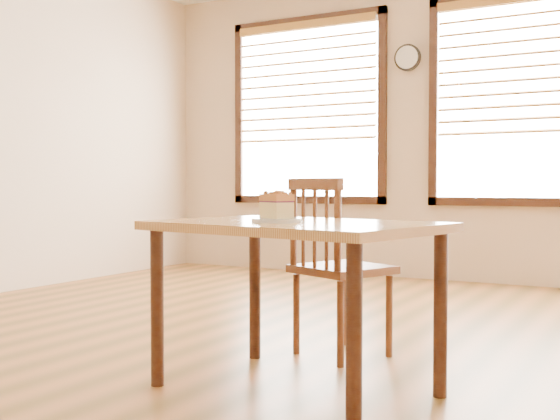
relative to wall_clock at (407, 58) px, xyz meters
name	(u,v)px	position (x,y,z in m)	size (l,w,h in m)	color
ground	(280,396)	(0.80, -3.96, -2.15)	(8.00, 8.00, 0.00)	#9E622E
window_left	(307,100)	(-1.10, 0.01, -0.34)	(1.76, 0.10, 1.96)	white
window_right	(526,85)	(1.10, 0.01, -0.34)	(1.76, 0.10, 1.96)	white
wall_clock	(407,58)	(0.00, 0.00, 0.00)	(0.26, 0.05, 0.26)	black
cafe_table_main	(295,244)	(0.82, -3.86, -1.50)	(1.33, 1.01, 0.75)	tan
cafe_chair_main	(337,266)	(0.72, -3.20, -1.67)	(0.57, 0.57, 0.96)	brown
plate	(277,220)	(0.77, -3.94, -1.39)	(0.22, 0.22, 0.02)	white
cake_slice	(276,205)	(0.77, -3.93, -1.32)	(0.16, 0.14, 0.12)	#DDD37D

